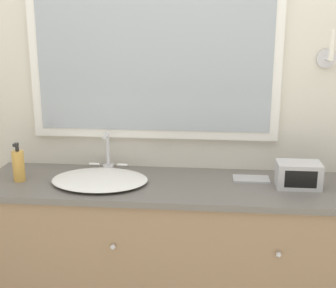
{
  "coord_description": "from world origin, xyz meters",
  "views": [
    {
      "loc": [
        0.06,
        -1.85,
        1.71
      ],
      "look_at": [
        -0.14,
        0.29,
        1.11
      ],
      "focal_mm": 50.0,
      "sensor_mm": 36.0,
      "label": 1
    }
  ],
  "objects": [
    {
      "name": "wall_back",
      "position": [
        -0.01,
        0.56,
        1.28
      ],
      "size": [
        8.0,
        0.18,
        2.55
      ],
      "color": "silver",
      "rests_on": "ground_plane"
    },
    {
      "name": "metal_tray",
      "position": [
        0.27,
        0.38,
        0.92
      ],
      "size": [
        0.18,
        0.1,
        0.01
      ],
      "color": "#ADADB2",
      "rests_on": "vanity_counter"
    },
    {
      "name": "sink_basin",
      "position": [
        -0.48,
        0.27,
        0.93
      ],
      "size": [
        0.47,
        0.4,
        0.21
      ],
      "color": "white",
      "rests_on": "vanity_counter"
    },
    {
      "name": "appliance_box",
      "position": [
        0.48,
        0.3,
        0.97
      ],
      "size": [
        0.21,
        0.13,
        0.12
      ],
      "color": "#BCBCC1",
      "rests_on": "vanity_counter"
    },
    {
      "name": "vanity_counter",
      "position": [
        0.0,
        0.29,
        0.46
      ],
      "size": [
        2.12,
        0.51,
        0.91
      ],
      "color": "#937556",
      "rests_on": "ground_plane"
    },
    {
      "name": "soap_bottle",
      "position": [
        -0.88,
        0.26,
        0.99
      ],
      "size": [
        0.06,
        0.06,
        0.2
      ],
      "color": "gold",
      "rests_on": "vanity_counter"
    }
  ]
}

